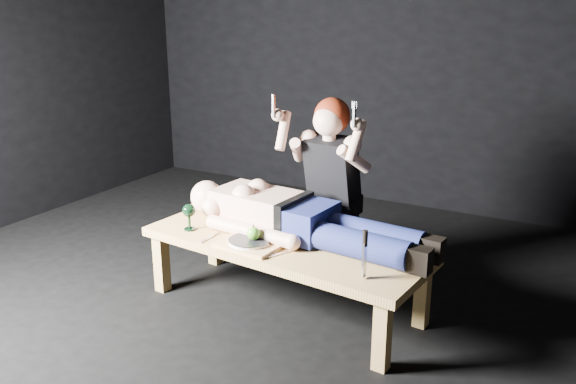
# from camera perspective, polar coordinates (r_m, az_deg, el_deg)

# --- Properties ---
(ground) EXTENTS (5.00, 5.00, 0.00)m
(ground) POSITION_cam_1_polar(r_m,az_deg,el_deg) (3.89, -5.63, -10.62)
(ground) COLOR black
(ground) RESTS_ON ground
(back_wall) EXTENTS (5.00, 0.00, 5.00)m
(back_wall) POSITION_cam_1_polar(r_m,az_deg,el_deg) (5.68, 8.70, 13.95)
(back_wall) COLOR black
(back_wall) RESTS_ON ground
(table) EXTENTS (1.84, 0.84, 0.45)m
(table) POSITION_cam_1_polar(r_m,az_deg,el_deg) (3.74, -0.37, -7.90)
(table) COLOR tan
(table) RESTS_ON ground
(lying_man) EXTENTS (2.01, 0.78, 0.29)m
(lying_man) POSITION_cam_1_polar(r_m,az_deg,el_deg) (3.66, 1.47, -2.21)
(lying_man) COLOR #DCAB91
(lying_man) RESTS_ON table
(kneeling_woman) EXTENTS (0.77, 0.84, 1.31)m
(kneeling_woman) POSITION_cam_1_polar(r_m,az_deg,el_deg) (4.02, 4.79, 0.46)
(kneeling_woman) COLOR black
(kneeling_woman) RESTS_ON ground
(serving_tray) EXTENTS (0.39, 0.30, 0.02)m
(serving_tray) POSITION_cam_1_polar(r_m,az_deg,el_deg) (3.58, -3.71, -5.03)
(serving_tray) COLOR tan
(serving_tray) RESTS_ON table
(plate) EXTENTS (0.27, 0.27, 0.02)m
(plate) POSITION_cam_1_polar(r_m,az_deg,el_deg) (3.57, -3.72, -4.72)
(plate) COLOR white
(plate) RESTS_ON serving_tray
(apple) EXTENTS (0.08, 0.08, 0.08)m
(apple) POSITION_cam_1_polar(r_m,az_deg,el_deg) (3.55, -3.33, -3.98)
(apple) COLOR #559B24
(apple) RESTS_ON plate
(goblet) EXTENTS (0.09, 0.09, 0.17)m
(goblet) POSITION_cam_1_polar(r_m,az_deg,el_deg) (3.84, -9.46, -2.39)
(goblet) COLOR black
(goblet) RESTS_ON table
(fork_flat) EXTENTS (0.02, 0.19, 0.01)m
(fork_flat) POSITION_cam_1_polar(r_m,az_deg,el_deg) (3.72, -7.53, -4.36)
(fork_flat) COLOR #B2B2B7
(fork_flat) RESTS_ON table
(knife_flat) EXTENTS (0.10, 0.18, 0.01)m
(knife_flat) POSITION_cam_1_polar(r_m,az_deg,el_deg) (3.45, -0.83, -5.97)
(knife_flat) COLOR #B2B2B7
(knife_flat) RESTS_ON table
(spoon_flat) EXTENTS (0.10, 0.18, 0.01)m
(spoon_flat) POSITION_cam_1_polar(r_m,az_deg,el_deg) (3.53, -1.30, -5.47)
(spoon_flat) COLOR #B2B2B7
(spoon_flat) RESTS_ON table
(carving_knife) EXTENTS (0.04, 0.04, 0.27)m
(carving_knife) POSITION_cam_1_polar(r_m,az_deg,el_deg) (3.14, 7.35, -5.99)
(carving_knife) COLOR #B2B2B7
(carving_knife) RESTS_ON table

